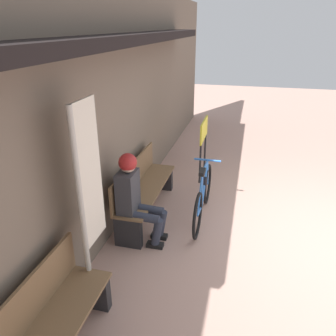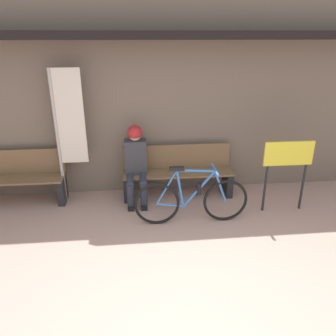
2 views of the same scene
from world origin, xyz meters
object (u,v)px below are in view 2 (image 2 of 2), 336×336
Objects in this scene: person_seated at (136,159)px; bicycle at (192,200)px; banner_pole at (67,124)px; signboard at (288,160)px; park_bench_far at (8,180)px; park_bench_near at (178,173)px.

bicycle is at bearing -45.54° from person_seated.
banner_pole reaches higher than signboard.
banner_pole is 1.89× the size of signboard.
signboard is (1.44, 0.23, 0.45)m from bicycle.
bicycle is 1.14m from person_seated.
person_seated reaches higher than park_bench_far.
park_bench_near is at bearing 156.75° from signboard.
signboard is at bearing 8.88° from bicycle.
park_bench_far is at bearing 177.00° from person_seated.
banner_pole is at bearing 168.95° from signboard.
person_seated is (-0.76, 0.77, 0.34)m from bicycle.
person_seated is 0.71× the size of park_bench_far.
park_bench_near is 1.10× the size of bicycle.
person_seated is at bearing -4.32° from banner_pole.
bicycle reaches higher than park_bench_far.
bicycle is at bearing -84.48° from park_bench_near.
signboard is at bearing -8.85° from park_bench_far.
park_bench_near is 1.71m from signboard.
park_bench_near is 0.89m from bicycle.
banner_pole reaches higher than park_bench_near.
bicycle is 0.93× the size of park_bench_far.
park_bench_near is at bearing 0.01° from park_bench_far.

